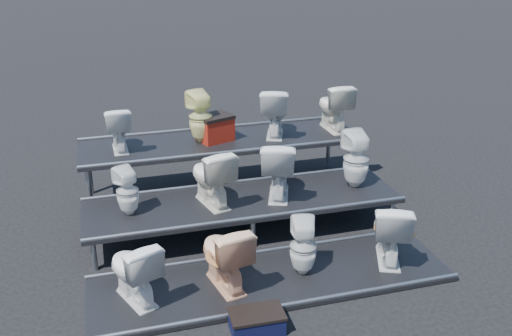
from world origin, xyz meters
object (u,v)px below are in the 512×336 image
object	(u,v)px
step_stool	(257,323)
red_crate	(215,129)
toilet_4	(127,191)
toilet_6	(279,168)
toilet_1	(224,255)
toilet_8	(118,128)
toilet_2	(303,246)
toilet_9	(201,117)
toilet_5	(211,176)
toilet_10	(275,111)
toilet_3	(390,230)
toilet_0	(133,270)
toilet_11	(334,106)
toilet_7	(356,159)

from	to	relation	value
step_stool	red_crate	bearing A→B (deg)	86.56
step_stool	toilet_4	bearing A→B (deg)	119.28
toilet_6	step_stool	size ratio (longest dim) A/B	1.50
toilet_1	toilet_4	bearing A→B (deg)	-65.33
toilet_1	toilet_8	world-z (taller)	toilet_8
toilet_2	red_crate	xyz separation A→B (m)	(-0.47, 2.61, 0.62)
toilet_1	toilet_9	distance (m)	2.73
toilet_4	toilet_2	bearing A→B (deg)	122.82
toilet_5	red_crate	world-z (taller)	toilet_5
toilet_1	toilet_9	size ratio (longest dim) A/B	1.01
toilet_9	toilet_10	size ratio (longest dim) A/B	1.03
toilet_9	toilet_10	distance (m)	1.15
toilet_2	toilet_3	xyz separation A→B (m)	(1.11, 0.00, 0.05)
toilet_0	toilet_8	bearing A→B (deg)	-113.32
toilet_6	toilet_11	xyz separation A→B (m)	(1.33, 1.30, 0.37)
toilet_1	toilet_10	xyz separation A→B (m)	(1.41, 2.60, 0.78)
toilet_6	toilet_4	bearing A→B (deg)	20.26
toilet_8	toilet_9	bearing A→B (deg)	179.02
toilet_3	toilet_11	bearing A→B (deg)	-74.52
toilet_2	toilet_11	size ratio (longest dim) A/B	0.92
toilet_7	toilet_10	xyz separation A→B (m)	(-0.78, 1.30, 0.37)
step_stool	toilet_7	bearing A→B (deg)	47.84
toilet_3	toilet_10	world-z (taller)	toilet_10
toilet_6	toilet_9	xyz separation A→B (m)	(-0.80, 1.30, 0.39)
toilet_10	red_crate	size ratio (longest dim) A/B	1.58
toilet_10	toilet_3	bearing A→B (deg)	124.38
toilet_9	red_crate	bearing A→B (deg)	168.18
toilet_2	toilet_5	distance (m)	1.59
toilet_2	toilet_8	size ratio (longest dim) A/B	1.08
toilet_9	toilet_11	distance (m)	2.12
toilet_8	red_crate	size ratio (longest dim) A/B	1.35
toilet_2	toilet_7	bearing A→B (deg)	-119.18
toilet_7	red_crate	size ratio (longest dim) A/B	1.68
toilet_3	toilet_9	distance (m)	3.26
toilet_3	toilet_8	size ratio (longest dim) A/B	1.23
toilet_6	toilet_8	size ratio (longest dim) A/B	1.24
toilet_0	toilet_4	world-z (taller)	toilet_4
toilet_2	toilet_3	size ratio (longest dim) A/B	0.88
red_crate	toilet_6	bearing A→B (deg)	-85.67
toilet_9	step_stool	world-z (taller)	toilet_9
toilet_3	step_stool	distance (m)	2.10
toilet_6	toilet_2	bearing A→B (deg)	105.28
step_stool	toilet_3	bearing A→B (deg)	24.85
toilet_1	toilet_10	size ratio (longest dim) A/B	1.04
toilet_3	toilet_5	size ratio (longest dim) A/B	1.03
toilet_2	toilet_9	bearing A→B (deg)	-60.66
toilet_5	toilet_11	distance (m)	2.63
toilet_2	toilet_7	xyz separation A→B (m)	(1.25, 1.30, 0.45)
toilet_3	toilet_10	xyz separation A→B (m)	(-0.64, 2.60, 0.78)
toilet_2	toilet_9	distance (m)	2.82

